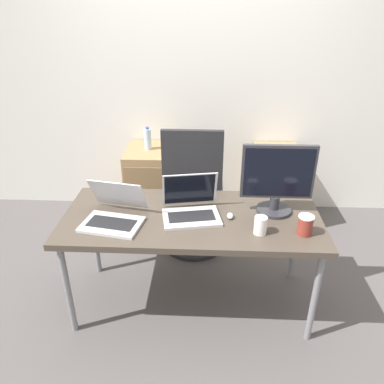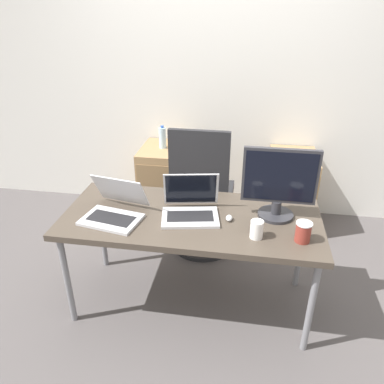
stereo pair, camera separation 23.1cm
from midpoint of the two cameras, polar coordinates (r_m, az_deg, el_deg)
name	(u,v)px [view 2 (the right image)]	position (r m, az deg, el deg)	size (l,w,h in m)	color
ground_plane	(191,300)	(2.79, 2.35, -16.26)	(14.00, 14.00, 0.00)	#514C4C
wall_back	(217,77)	(3.51, 5.80, 17.05)	(10.00, 0.05, 2.60)	silver
desk	(191,222)	(2.38, 2.65, -4.74)	(1.62, 0.71, 0.71)	#473D33
office_chair	(202,204)	(3.05, 3.69, -1.88)	(0.56, 0.56, 1.12)	#232326
cabinet_left	(164,182)	(3.59, -2.44, 1.42)	(0.40, 0.52, 0.71)	#99754C
cabinet_right	(290,191)	(3.56, 16.48, 0.05)	(0.40, 0.52, 0.71)	#99754C
water_bottle	(162,138)	(3.42, -2.58, 8.23)	(0.06, 0.06, 0.21)	silver
laptop_left	(191,208)	(2.34, 2.61, -2.46)	(0.39, 0.35, 0.25)	silver
laptop_right	(114,209)	(2.35, -9.02, -2.70)	(0.39, 0.41, 0.23)	silver
monitor	(279,184)	(2.33, 15.92, 1.13)	(0.45, 0.22, 0.45)	#2D2D33
mouse	(229,218)	(2.32, 8.53, -4.03)	(0.04, 0.06, 0.03)	silver
coffee_cup_white	(257,229)	(2.18, 12.86, -5.66)	(0.07, 0.07, 0.11)	white
coffee_cup_brown	(303,232)	(2.21, 19.51, -5.85)	(0.09, 0.09, 0.12)	maroon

